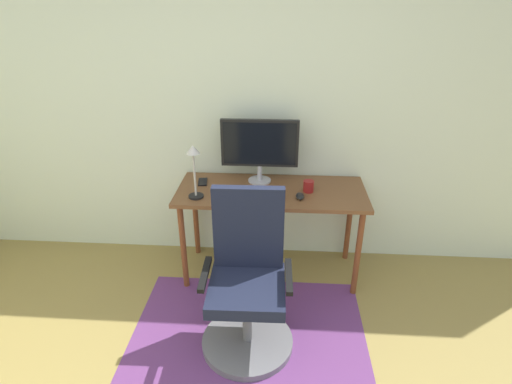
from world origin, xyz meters
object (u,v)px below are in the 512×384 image
(monitor, at_px, (260,145))
(keyboard, at_px, (255,196))
(computer_mouse, at_px, (300,196))
(cell_phone, at_px, (203,182))
(desk_lamp, at_px, (194,163))
(desk, at_px, (271,200))
(office_chair, at_px, (248,291))
(coffee_cup, at_px, (308,186))

(monitor, bearing_deg, keyboard, -92.75)
(computer_mouse, bearing_deg, cell_phone, 163.44)
(monitor, xyz_separation_m, desk_lamp, (-0.45, -0.31, -0.03))
(desk, xyz_separation_m, computer_mouse, (0.21, -0.13, 0.10))
(desk, distance_m, monitor, 0.42)
(office_chair, bearing_deg, desk_lamp, 124.52)
(coffee_cup, bearing_deg, office_chair, -118.35)
(keyboard, height_order, office_chair, office_chair)
(computer_mouse, height_order, coffee_cup, coffee_cup)
(office_chair, bearing_deg, computer_mouse, 60.72)
(monitor, bearing_deg, desk, -57.05)
(monitor, height_order, coffee_cup, monitor)
(monitor, bearing_deg, office_chair, -91.39)
(desk, relative_size, keyboard, 3.32)
(coffee_cup, bearing_deg, desk_lamp, -169.82)
(monitor, bearing_deg, computer_mouse, -42.00)
(desk_lamp, bearing_deg, computer_mouse, 2.44)
(desk, bearing_deg, computer_mouse, -30.94)
(desk, relative_size, monitor, 2.41)
(coffee_cup, height_order, office_chair, office_chair)
(computer_mouse, distance_m, desk_lamp, 0.80)
(keyboard, relative_size, desk_lamp, 1.08)
(computer_mouse, xyz_separation_m, coffee_cup, (0.07, 0.12, 0.03))
(desk, height_order, monitor, monitor)
(cell_phone, bearing_deg, keyboard, -36.29)
(keyboard, distance_m, desk_lamp, 0.50)
(monitor, height_order, office_chair, monitor)
(monitor, bearing_deg, cell_phone, -172.98)
(desk, xyz_separation_m, monitor, (-0.10, 0.15, 0.38))
(cell_phone, bearing_deg, desk_lamp, -98.26)
(coffee_cup, bearing_deg, computer_mouse, -119.70)
(monitor, distance_m, coffee_cup, 0.48)
(keyboard, height_order, coffee_cup, coffee_cup)
(monitor, xyz_separation_m, coffee_cup, (0.38, -0.16, -0.26))
(desk, xyz_separation_m, office_chair, (-0.12, -0.75, -0.27))
(cell_phone, bearing_deg, coffee_cup, -15.59)
(computer_mouse, xyz_separation_m, desk_lamp, (-0.76, -0.03, 0.25))
(desk, distance_m, cell_phone, 0.56)
(keyboard, bearing_deg, computer_mouse, 1.29)
(keyboard, distance_m, office_chair, 0.71)
(computer_mouse, distance_m, cell_phone, 0.79)
(keyboard, xyz_separation_m, computer_mouse, (0.32, 0.01, 0.01))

